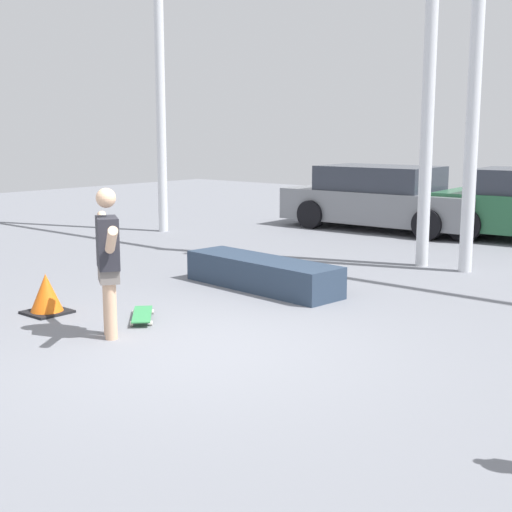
{
  "coord_description": "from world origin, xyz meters",
  "views": [
    {
      "loc": [
        4.95,
        -4.86,
        2.17
      ],
      "look_at": [
        -0.39,
        1.41,
        0.71
      ],
      "focal_mm": 50.0,
      "sensor_mm": 36.0,
      "label": 1
    }
  ],
  "objects_px": {
    "parked_car_grey": "(384,199)",
    "skateboard": "(142,315)",
    "traffic_cone": "(46,294)",
    "skateboarder": "(108,256)",
    "grind_box": "(262,273)"
  },
  "relations": [
    {
      "from": "parked_car_grey",
      "to": "skateboard",
      "type": "bearing_deg",
      "value": -80.05
    },
    {
      "from": "skateboard",
      "to": "traffic_cone",
      "type": "relative_size",
      "value": 1.43
    },
    {
      "from": "skateboarder",
      "to": "parked_car_grey",
      "type": "height_order",
      "value": "skateboarder"
    },
    {
      "from": "parked_car_grey",
      "to": "traffic_cone",
      "type": "height_order",
      "value": "parked_car_grey"
    },
    {
      "from": "skateboard",
      "to": "skateboarder",
      "type": "bearing_deg",
      "value": -24.87
    },
    {
      "from": "skateboarder",
      "to": "parked_car_grey",
      "type": "bearing_deg",
      "value": 135.83
    },
    {
      "from": "skateboarder",
      "to": "traffic_cone",
      "type": "xyz_separation_m",
      "value": [
        -1.38,
        0.13,
        -0.64
      ]
    },
    {
      "from": "skateboard",
      "to": "traffic_cone",
      "type": "distance_m",
      "value": 1.24
    },
    {
      "from": "skateboard",
      "to": "parked_car_grey",
      "type": "distance_m",
      "value": 8.76
    },
    {
      "from": "grind_box",
      "to": "traffic_cone",
      "type": "relative_size",
      "value": 5.06
    },
    {
      "from": "skateboard",
      "to": "traffic_cone",
      "type": "height_order",
      "value": "traffic_cone"
    },
    {
      "from": "skateboard",
      "to": "traffic_cone",
      "type": "xyz_separation_m",
      "value": [
        -1.11,
        -0.54,
        0.17
      ]
    },
    {
      "from": "skateboarder",
      "to": "grind_box",
      "type": "height_order",
      "value": "skateboarder"
    },
    {
      "from": "skateboard",
      "to": "parked_car_grey",
      "type": "xyz_separation_m",
      "value": [
        -1.82,
        8.54,
        0.61
      ]
    },
    {
      "from": "skateboarder",
      "to": "skateboard",
      "type": "distance_m",
      "value": 1.08
    }
  ]
}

